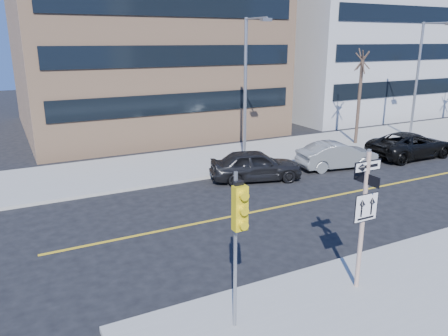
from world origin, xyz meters
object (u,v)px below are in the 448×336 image
parked_car_c (411,145)px  streetlight_a (247,81)px  traffic_signal (239,221)px  parked_car_a (256,165)px  street_tree_west (362,63)px  parked_car_b (337,155)px  streetlight_b (421,73)px  sign_pole (364,212)px

parked_car_c → streetlight_a: bearing=71.1°
traffic_signal → parked_car_c: 20.40m
parked_car_a → street_tree_west: street_tree_west is taller
parked_car_a → parked_car_b: size_ratio=1.03×
streetlight_b → parked_car_b: bearing=-162.0°
sign_pole → parked_car_b: sign_pole is taller
traffic_signal → streetlight_a: bearing=59.2°
traffic_signal → streetlight_b: (22.00, 13.42, 1.73)m
sign_pole → parked_car_b: size_ratio=0.89×
parked_car_a → parked_car_b: 5.22m
parked_car_c → parked_car_a: bearing=88.5°
parked_car_a → street_tree_west: size_ratio=0.74×
traffic_signal → streetlight_b: 25.83m
sign_pole → parked_car_a: sign_pole is taller
parked_car_b → traffic_signal: bearing=139.6°
streetlight_a → streetlight_b: size_ratio=1.00×
sign_pole → parked_car_c: (13.65, 9.82, -1.66)m
sign_pole → streetlight_a: streetlight_a is taller
traffic_signal → parked_car_b: traffic_signal is taller
sign_pole → streetlight_a: (4.00, 13.27, 2.32)m
streetlight_b → parked_car_a: bearing=-168.7°
parked_car_a → street_tree_west: bearing=-54.2°
parked_car_a → streetlight_b: bearing=-62.2°
street_tree_west → parked_car_a: bearing=-160.7°
parked_car_b → streetlight_a: streetlight_a is taller
street_tree_west → traffic_signal: bearing=-140.6°
parked_car_b → streetlight_a: size_ratio=0.57×
sign_pole → streetlight_b: bearing=36.4°
traffic_signal → streetlight_b: bearing=31.4°
traffic_signal → street_tree_west: street_tree_west is taller
streetlight_b → streetlight_a: bearing=180.0°
sign_pole → streetlight_b: (18.00, 13.27, 2.32)m
sign_pole → street_tree_west: size_ratio=0.64×
sign_pole → streetlight_b: size_ratio=0.51×
sign_pole → parked_car_a: bearing=74.7°
parked_car_b → sign_pole: bearing=150.7°
parked_car_b → street_tree_west: street_tree_west is taller
traffic_signal → parked_car_a: traffic_signal is taller
streetlight_b → street_tree_west: 5.09m
streetlight_a → street_tree_west: 9.05m
traffic_signal → streetlight_a: size_ratio=0.50×
sign_pole → streetlight_b: streetlight_b is taller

